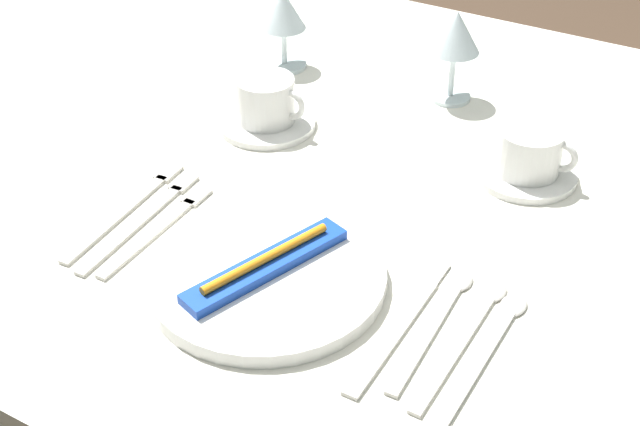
# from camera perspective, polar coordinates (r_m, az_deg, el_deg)

# --- Properties ---
(dining_table) EXTENTS (1.80, 1.11, 0.74)m
(dining_table) POSITION_cam_1_polar(r_m,az_deg,el_deg) (1.20, 3.94, -0.47)
(dining_table) COLOR silver
(dining_table) RESTS_ON ground
(dinner_plate) EXTENTS (0.27, 0.27, 0.02)m
(dinner_plate) POSITION_cam_1_polar(r_m,az_deg,el_deg) (0.97, -3.54, -4.17)
(dinner_plate) COLOR white
(dinner_plate) RESTS_ON dining_table
(toothbrush_package) EXTENTS (0.10, 0.21, 0.02)m
(toothbrush_package) POSITION_cam_1_polar(r_m,az_deg,el_deg) (0.95, -3.58, -3.40)
(toothbrush_package) COLOR blue
(toothbrush_package) RESTS_ON dinner_plate
(fork_outer) EXTENTS (0.02, 0.20, 0.00)m
(fork_outer) POSITION_cam_1_polar(r_m,az_deg,el_deg) (1.06, -10.41, -0.85)
(fork_outer) COLOR beige
(fork_outer) RESTS_ON dining_table
(fork_inner) EXTENTS (0.03, 0.23, 0.00)m
(fork_inner) POSITION_cam_1_polar(r_m,az_deg,el_deg) (1.08, -11.46, -0.25)
(fork_inner) COLOR beige
(fork_inner) RESTS_ON dining_table
(fork_salad) EXTENTS (0.03, 0.23, 0.00)m
(fork_salad) POSITION_cam_1_polar(r_m,az_deg,el_deg) (1.11, -12.45, 0.43)
(fork_salad) COLOR beige
(fork_salad) RESTS_ON dining_table
(dinner_knife) EXTENTS (0.02, 0.23, 0.00)m
(dinner_knife) POSITION_cam_1_polar(r_m,az_deg,el_deg) (0.92, 5.22, -7.51)
(dinner_knife) COLOR beige
(dinner_knife) RESTS_ON dining_table
(spoon_soup) EXTENTS (0.03, 0.21, 0.01)m
(spoon_soup) POSITION_cam_1_polar(r_m,az_deg,el_deg) (0.94, 7.95, -6.54)
(spoon_soup) COLOR beige
(spoon_soup) RESTS_ON dining_table
(spoon_dessert) EXTENTS (0.03, 0.22, 0.01)m
(spoon_dessert) POSITION_cam_1_polar(r_m,az_deg,el_deg) (0.93, 9.92, -7.37)
(spoon_dessert) COLOR beige
(spoon_dessert) RESTS_ON dining_table
(spoon_tea) EXTENTS (0.03, 0.22, 0.01)m
(spoon_tea) POSITION_cam_1_polar(r_m,az_deg,el_deg) (0.91, 11.28, -8.26)
(spoon_tea) COLOR beige
(spoon_tea) RESTS_ON dining_table
(saucer_left) EXTENTS (0.14, 0.14, 0.01)m
(saucer_left) POSITION_cam_1_polar(r_m,az_deg,el_deg) (1.17, 13.36, 2.60)
(saucer_left) COLOR white
(saucer_left) RESTS_ON dining_table
(coffee_cup_left) EXTENTS (0.11, 0.09, 0.06)m
(coffee_cup_left) POSITION_cam_1_polar(r_m,az_deg,el_deg) (1.15, 13.67, 4.04)
(coffee_cup_left) COLOR white
(coffee_cup_left) RESTS_ON saucer_left
(saucer_far) EXTENTS (0.14, 0.14, 0.01)m
(saucer_far) POSITION_cam_1_polar(r_m,az_deg,el_deg) (1.25, -3.54, 5.97)
(saucer_far) COLOR white
(saucer_far) RESTS_ON dining_table
(coffee_cup_far) EXTENTS (0.11, 0.08, 0.07)m
(coffee_cup_far) POSITION_cam_1_polar(r_m,az_deg,el_deg) (1.23, -3.54, 7.47)
(coffee_cup_far) COLOR white
(coffee_cup_far) RESTS_ON saucer_far
(wine_glass_centre) EXTENTS (0.07, 0.07, 0.13)m
(wine_glass_centre) POSITION_cam_1_polar(r_m,az_deg,el_deg) (1.38, -2.44, 12.94)
(wine_glass_centre) COLOR silver
(wine_glass_centre) RESTS_ON dining_table
(wine_glass_left) EXTENTS (0.07, 0.07, 0.14)m
(wine_glass_left) POSITION_cam_1_polar(r_m,az_deg,el_deg) (1.30, 8.88, 11.45)
(wine_glass_left) COLOR silver
(wine_glass_left) RESTS_ON dining_table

